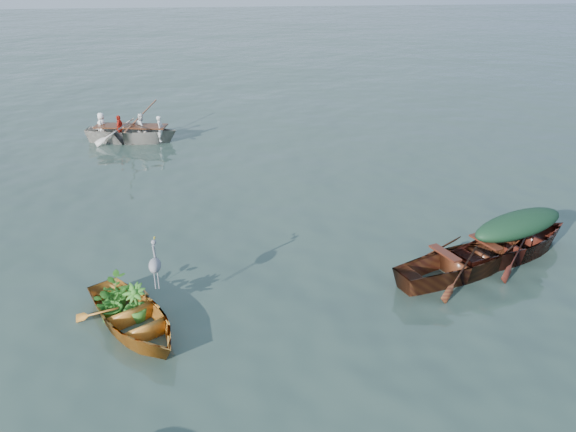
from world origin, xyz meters
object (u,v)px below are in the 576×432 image
yellow_dinghy (134,329)px  green_tarp_boat (512,256)px  rowed_boat (133,142)px  open_wooden_boat (462,275)px  heron (156,273)px

yellow_dinghy → green_tarp_boat: 8.15m
green_tarp_boat → rowed_boat: rowed_boat is taller
green_tarp_boat → open_wooden_boat: (-1.43, -0.61, 0.00)m
yellow_dinghy → heron: 1.07m
rowed_boat → heron: bearing=-159.6°
rowed_boat → heron: size_ratio=4.96×
yellow_dinghy → rowed_boat: size_ratio=0.74×
yellow_dinghy → rowed_boat: 11.44m
green_tarp_boat → heron: heron is taller
yellow_dinghy → rowed_boat: rowed_boat is taller
green_tarp_boat → rowed_boat: (-9.42, 9.66, 0.00)m
green_tarp_boat → open_wooden_boat: size_ratio=1.02×
open_wooden_boat → rowed_boat: (-7.99, 10.26, 0.00)m
yellow_dinghy → open_wooden_boat: bearing=-23.5°
green_tarp_boat → heron: size_ratio=4.96×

